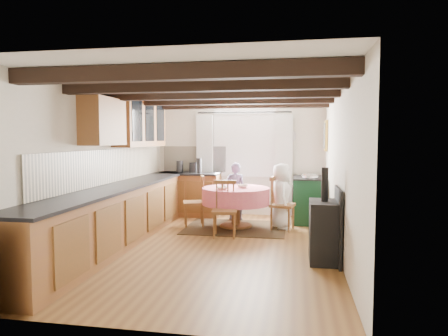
% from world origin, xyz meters
% --- Properties ---
extents(floor, '(3.60, 5.50, 0.00)m').
position_xyz_m(floor, '(0.00, 0.00, 0.00)').
color(floor, brown).
rests_on(floor, ground).
extents(ceiling, '(3.60, 5.50, 0.00)m').
position_xyz_m(ceiling, '(0.00, 0.00, 2.40)').
color(ceiling, white).
rests_on(ceiling, ground).
extents(wall_back, '(3.60, 0.00, 2.40)m').
position_xyz_m(wall_back, '(0.00, 2.75, 1.20)').
color(wall_back, silver).
rests_on(wall_back, ground).
extents(wall_front, '(3.60, 0.00, 2.40)m').
position_xyz_m(wall_front, '(0.00, -2.75, 1.20)').
color(wall_front, silver).
rests_on(wall_front, ground).
extents(wall_left, '(0.00, 5.50, 2.40)m').
position_xyz_m(wall_left, '(-1.80, 0.00, 1.20)').
color(wall_left, silver).
rests_on(wall_left, ground).
extents(wall_right, '(0.00, 5.50, 2.40)m').
position_xyz_m(wall_right, '(1.80, 0.00, 1.20)').
color(wall_right, silver).
rests_on(wall_right, ground).
extents(beam_a, '(3.60, 0.16, 0.16)m').
position_xyz_m(beam_a, '(0.00, -2.00, 2.31)').
color(beam_a, black).
rests_on(beam_a, ceiling).
extents(beam_b, '(3.60, 0.16, 0.16)m').
position_xyz_m(beam_b, '(0.00, -1.00, 2.31)').
color(beam_b, black).
rests_on(beam_b, ceiling).
extents(beam_c, '(3.60, 0.16, 0.16)m').
position_xyz_m(beam_c, '(0.00, 0.00, 2.31)').
color(beam_c, black).
rests_on(beam_c, ceiling).
extents(beam_d, '(3.60, 0.16, 0.16)m').
position_xyz_m(beam_d, '(0.00, 1.00, 2.31)').
color(beam_d, black).
rests_on(beam_d, ceiling).
extents(beam_e, '(3.60, 0.16, 0.16)m').
position_xyz_m(beam_e, '(0.00, 2.00, 2.31)').
color(beam_e, black).
rests_on(beam_e, ceiling).
extents(splash_left, '(0.02, 4.50, 0.55)m').
position_xyz_m(splash_left, '(-1.78, 0.30, 1.20)').
color(splash_left, beige).
rests_on(splash_left, wall_left).
extents(splash_back, '(1.40, 0.02, 0.55)m').
position_xyz_m(splash_back, '(-1.00, 2.73, 1.20)').
color(splash_back, beige).
rests_on(splash_back, wall_back).
extents(base_cabinet_left, '(0.60, 5.30, 0.88)m').
position_xyz_m(base_cabinet_left, '(-1.50, 0.00, 0.44)').
color(base_cabinet_left, brown).
rests_on(base_cabinet_left, floor).
extents(base_cabinet_back, '(1.30, 0.60, 0.88)m').
position_xyz_m(base_cabinet_back, '(-1.05, 2.45, 0.44)').
color(base_cabinet_back, brown).
rests_on(base_cabinet_back, floor).
extents(worktop_left, '(0.64, 5.30, 0.04)m').
position_xyz_m(worktop_left, '(-1.48, 0.00, 0.90)').
color(worktop_left, black).
rests_on(worktop_left, base_cabinet_left).
extents(worktop_back, '(1.30, 0.64, 0.04)m').
position_xyz_m(worktop_back, '(-1.05, 2.43, 0.90)').
color(worktop_back, black).
rests_on(worktop_back, base_cabinet_back).
extents(wall_cabinet_glass, '(0.34, 1.80, 0.90)m').
position_xyz_m(wall_cabinet_glass, '(-1.63, 1.20, 1.95)').
color(wall_cabinet_glass, brown).
rests_on(wall_cabinet_glass, wall_left).
extents(wall_cabinet_solid, '(0.34, 0.90, 0.70)m').
position_xyz_m(wall_cabinet_solid, '(-1.63, -0.30, 1.90)').
color(wall_cabinet_solid, brown).
rests_on(wall_cabinet_solid, wall_left).
extents(window_frame, '(1.34, 0.03, 1.54)m').
position_xyz_m(window_frame, '(0.10, 2.73, 1.60)').
color(window_frame, white).
rests_on(window_frame, wall_back).
extents(window_pane, '(1.20, 0.01, 1.40)m').
position_xyz_m(window_pane, '(0.10, 2.74, 1.60)').
color(window_pane, white).
rests_on(window_pane, wall_back).
extents(curtain_left, '(0.35, 0.10, 2.10)m').
position_xyz_m(curtain_left, '(-0.75, 2.65, 1.10)').
color(curtain_left, silver).
rests_on(curtain_left, wall_back).
extents(curtain_right, '(0.35, 0.10, 2.10)m').
position_xyz_m(curtain_right, '(0.95, 2.65, 1.10)').
color(curtain_right, silver).
rests_on(curtain_right, wall_back).
extents(curtain_rod, '(2.00, 0.03, 0.03)m').
position_xyz_m(curtain_rod, '(0.10, 2.65, 2.20)').
color(curtain_rod, black).
rests_on(curtain_rod, wall_back).
extents(wall_picture, '(0.04, 0.50, 0.60)m').
position_xyz_m(wall_picture, '(1.77, 2.30, 1.70)').
color(wall_picture, gold).
rests_on(wall_picture, wall_right).
extents(wall_plate, '(0.30, 0.02, 0.30)m').
position_xyz_m(wall_plate, '(1.05, 2.72, 1.70)').
color(wall_plate, silver).
rests_on(wall_plate, wall_back).
extents(rug, '(1.83, 1.42, 0.01)m').
position_xyz_m(rug, '(0.12, 1.38, 0.01)').
color(rug, '#342A14').
rests_on(rug, floor).
extents(dining_table, '(1.24, 1.24, 0.75)m').
position_xyz_m(dining_table, '(0.12, 1.38, 0.37)').
color(dining_table, '#DF816C').
rests_on(dining_table, floor).
extents(chair_near, '(0.45, 0.47, 0.94)m').
position_xyz_m(chair_near, '(0.03, 0.66, 0.47)').
color(chair_near, brown).
rests_on(chair_near, floor).
extents(chair_left, '(0.53, 0.52, 0.96)m').
position_xyz_m(chair_left, '(-0.68, 1.40, 0.48)').
color(chair_left, brown).
rests_on(chair_left, floor).
extents(chair_right, '(0.52, 0.50, 0.97)m').
position_xyz_m(chair_right, '(0.97, 1.38, 0.49)').
color(chair_right, brown).
rests_on(chair_right, floor).
extents(aga_range, '(0.64, 0.99, 0.91)m').
position_xyz_m(aga_range, '(1.47, 2.19, 0.45)').
color(aga_range, black).
rests_on(aga_range, floor).
extents(cast_iron_stove, '(0.38, 0.63, 1.27)m').
position_xyz_m(cast_iron_stove, '(1.58, -0.44, 0.63)').
color(cast_iron_stove, black).
rests_on(cast_iron_stove, floor).
extents(child_far, '(0.43, 0.29, 1.17)m').
position_xyz_m(child_far, '(0.00, 2.12, 0.58)').
color(child_far, slate).
rests_on(child_far, floor).
extents(child_right, '(0.47, 0.64, 1.20)m').
position_xyz_m(child_right, '(0.94, 1.48, 0.60)').
color(child_right, white).
rests_on(child_right, floor).
extents(bowl_a, '(0.29, 0.29, 0.05)m').
position_xyz_m(bowl_a, '(-0.08, 1.05, 0.77)').
color(bowl_a, silver).
rests_on(bowl_a, dining_table).
extents(bowl_b, '(0.26, 0.26, 0.06)m').
position_xyz_m(bowl_b, '(0.24, 1.37, 0.78)').
color(bowl_b, silver).
rests_on(bowl_b, dining_table).
extents(cup, '(0.14, 0.14, 0.10)m').
position_xyz_m(cup, '(-0.14, 1.50, 0.80)').
color(cup, silver).
rests_on(cup, dining_table).
extents(canister_tall, '(0.14, 0.14, 0.25)m').
position_xyz_m(canister_tall, '(-1.26, 2.47, 1.04)').
color(canister_tall, '#262628').
rests_on(canister_tall, worktop_back).
extents(canister_wide, '(0.19, 0.19, 0.22)m').
position_xyz_m(canister_wide, '(-0.96, 2.50, 1.03)').
color(canister_wide, '#262628').
rests_on(canister_wide, worktop_back).
extents(canister_slim, '(0.11, 0.11, 0.31)m').
position_xyz_m(canister_slim, '(-0.81, 2.38, 1.08)').
color(canister_slim, '#262628').
rests_on(canister_slim, worktop_back).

